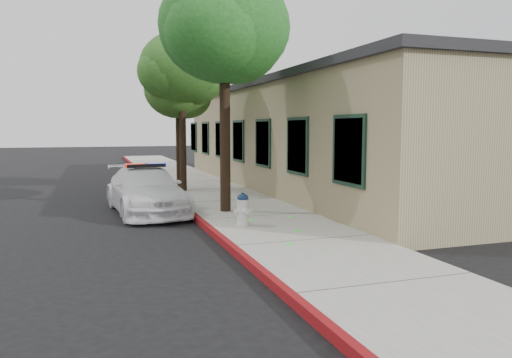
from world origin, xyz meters
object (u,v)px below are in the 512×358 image
at_px(street_tree_near, 225,32).
at_px(street_tree_mid, 182,71).
at_px(clapboard_building, 328,137).
at_px(street_tree_far, 179,93).
at_px(fire_hydrant, 243,209).
at_px(police_car, 146,190).

relative_size(street_tree_near, street_tree_mid, 1.13).
bearing_deg(clapboard_building, street_tree_far, 173.10).
relative_size(fire_hydrant, street_tree_far, 0.16).
relative_size(police_car, street_tree_mid, 0.81).
bearing_deg(fire_hydrant, street_tree_near, 77.52).
xyz_separation_m(clapboard_building, fire_hydrant, (-5.83, -7.10, -1.58)).
distance_m(street_tree_near, street_tree_mid, 4.94).
bearing_deg(street_tree_mid, police_car, -115.84).
relative_size(clapboard_building, street_tree_far, 4.29).
xyz_separation_m(police_car, street_tree_mid, (1.77, 3.65, 3.87)).
distance_m(police_car, street_tree_far, 5.73).
height_order(street_tree_near, street_tree_far, street_tree_near).
bearing_deg(street_tree_mid, clapboard_building, 0.76).
xyz_separation_m(fire_hydrant, street_tree_near, (0.16, 2.11, 4.51)).
height_order(clapboard_building, fire_hydrant, clapboard_building).
distance_m(fire_hydrant, street_tree_near, 4.99).
xyz_separation_m(clapboard_building, street_tree_near, (-5.68, -4.98, 2.93)).
height_order(fire_hydrant, street_tree_far, street_tree_far).
relative_size(police_car, fire_hydrant, 6.05).
distance_m(clapboard_building, street_tree_mid, 6.44).
bearing_deg(fire_hydrant, street_tree_mid, 82.88).
bearing_deg(street_tree_mid, street_tree_near, -86.53).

